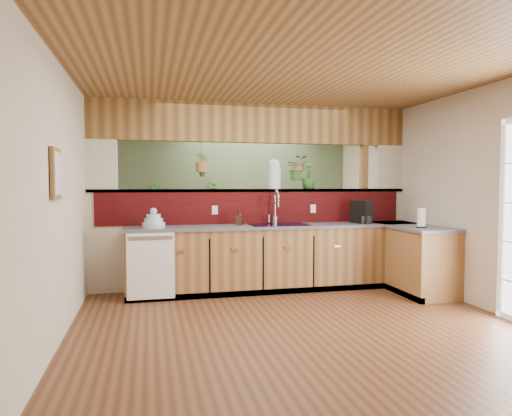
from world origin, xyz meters
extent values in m
cube|color=#55301A|center=(0.00, 0.00, 0.00)|extent=(4.60, 7.00, 0.01)
cube|color=brown|center=(0.00, 0.00, 2.60)|extent=(4.60, 7.00, 0.01)
cube|color=beige|center=(0.00, 3.50, 1.30)|extent=(4.60, 0.02, 2.60)
cube|color=beige|center=(-2.30, 0.00, 1.30)|extent=(0.02, 7.00, 2.60)
cube|color=beige|center=(2.30, 0.00, 1.30)|extent=(0.02, 7.00, 2.60)
cube|color=beige|center=(0.00, 1.35, 0.68)|extent=(4.60, 0.15, 1.35)
cube|color=#390709|center=(0.00, 1.27, 1.12)|extent=(4.40, 0.02, 0.45)
cube|color=brown|center=(0.00, 1.35, 1.37)|extent=(4.60, 0.21, 0.04)
cube|color=brown|center=(0.00, 1.35, 2.33)|extent=(4.60, 0.15, 0.55)
cube|color=beige|center=(-2.10, 1.35, 1.70)|extent=(0.40, 0.15, 0.70)
cube|color=beige|center=(2.10, 1.35, 1.70)|extent=(0.40, 0.15, 0.70)
cube|color=brown|center=(1.70, 1.35, 1.30)|extent=(0.10, 0.10, 2.60)
cube|color=brown|center=(0.00, 1.35, 1.37)|extent=(4.60, 0.21, 0.04)
cube|color=brown|center=(0.00, 1.35, 2.33)|extent=(4.60, 0.15, 0.55)
cube|color=#596F4B|center=(0.00, 3.48, 1.30)|extent=(4.55, 0.02, 2.55)
cube|color=brown|center=(0.25, 0.98, 0.43)|extent=(4.10, 0.60, 0.86)
cube|color=#505055|center=(0.25, 0.98, 0.88)|extent=(4.14, 0.64, 0.04)
cube|color=brown|center=(2.00, 0.54, 0.43)|extent=(0.60, 1.48, 0.86)
cube|color=#505055|center=(2.00, 0.54, 0.88)|extent=(0.64, 1.52, 0.04)
cube|color=brown|center=(2.00, 0.98, 0.43)|extent=(0.60, 0.60, 0.86)
cube|color=#505055|center=(2.00, 0.98, 0.88)|extent=(0.64, 0.64, 0.04)
cube|color=black|center=(0.25, 0.71, 0.04)|extent=(4.10, 0.06, 0.08)
cube|color=black|center=(1.73, 0.54, 0.04)|extent=(0.06, 1.48, 0.08)
cube|color=white|center=(-1.48, 0.66, 0.45)|extent=(0.58, 0.02, 0.82)
cube|color=#B7B7B2|center=(-1.48, 0.65, 0.80)|extent=(0.54, 0.01, 0.05)
cube|color=black|center=(0.25, 0.98, 0.89)|extent=(0.82, 0.50, 0.03)
cube|color=black|center=(0.06, 0.98, 0.80)|extent=(0.34, 0.40, 0.16)
cube|color=black|center=(0.44, 0.98, 0.80)|extent=(0.34, 0.40, 0.16)
cube|color=brown|center=(-2.27, -0.80, 1.55)|extent=(0.03, 0.35, 0.45)
cube|color=silver|center=(-2.26, -0.80, 1.55)|extent=(0.01, 0.27, 0.37)
cylinder|color=#B7B7B2|center=(0.25, 1.18, 0.95)|extent=(0.07, 0.07, 0.10)
cylinder|color=#B7B7B2|center=(0.25, 1.18, 1.13)|extent=(0.02, 0.02, 0.29)
torus|color=#B7B7B2|center=(0.25, 1.10, 1.28)|extent=(0.21, 0.03, 0.21)
cylinder|color=#B7B7B2|center=(0.25, 1.01, 1.21)|extent=(0.02, 0.02, 0.12)
cylinder|color=#B7B7B2|center=(0.16, 1.18, 0.97)|extent=(0.03, 0.03, 0.10)
cylinder|color=#A9BDDA|center=(-1.44, 0.96, 0.93)|extent=(0.29, 0.29, 0.06)
cylinder|color=#A9BDDA|center=(-1.44, 0.96, 0.99)|extent=(0.24, 0.24, 0.05)
cylinder|color=#A9BDDA|center=(-1.44, 0.96, 1.05)|extent=(0.18, 0.18, 0.05)
sphere|color=#A9BDDA|center=(-1.44, 0.96, 1.11)|extent=(0.09, 0.09, 0.09)
imported|color=#3B2415|center=(-0.29, 1.06, 1.00)|extent=(0.12, 0.12, 0.20)
cube|color=black|center=(1.47, 0.94, 1.06)|extent=(0.17, 0.28, 0.33)
cube|color=black|center=(1.47, 0.85, 0.95)|extent=(0.15, 0.11, 0.11)
cylinder|color=silver|center=(1.47, 0.88, 1.00)|extent=(0.09, 0.09, 0.09)
cylinder|color=black|center=(1.91, 0.15, 0.91)|extent=(0.12, 0.12, 0.02)
cylinder|color=#B7B7B2|center=(1.91, 0.15, 1.03)|extent=(0.02, 0.02, 0.27)
cylinder|color=white|center=(1.91, 0.15, 1.03)|extent=(0.10, 0.10, 0.23)
cylinder|color=silver|center=(0.28, 1.35, 1.55)|extent=(0.19, 0.19, 0.32)
sphere|color=silver|center=(0.28, 1.35, 1.73)|extent=(0.17, 0.17, 0.17)
imported|color=#29591F|center=(0.81, 1.35, 1.58)|extent=(0.29, 0.29, 0.39)
cylinder|color=brown|center=(-0.77, 1.35, 1.90)|extent=(0.01, 0.01, 0.29)
cylinder|color=brown|center=(-0.77, 1.35, 1.70)|extent=(0.16, 0.16, 0.14)
imported|color=#29591F|center=(-0.77, 1.35, 1.91)|extent=(0.22, 0.19, 0.35)
cylinder|color=brown|center=(0.64, 1.35, 1.88)|extent=(0.01, 0.01, 0.34)
cylinder|color=brown|center=(0.64, 1.35, 1.65)|extent=(0.17, 0.17, 0.14)
imported|color=#29591F|center=(0.64, 1.35, 1.87)|extent=(0.39, 0.36, 0.35)
cube|color=black|center=(-0.79, 3.25, 0.50)|extent=(1.61, 1.04, 1.05)
imported|color=#29591F|center=(-1.37, 3.25, 1.26)|extent=(0.25, 0.18, 0.47)
imported|color=#29591F|center=(-0.34, 3.25, 1.28)|extent=(0.31, 0.31, 0.50)
imported|color=#29591F|center=(0.60, 2.10, 0.34)|extent=(0.72, 0.66, 0.68)
camera|label=1|loc=(-1.49, -5.05, 1.46)|focal=32.00mm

